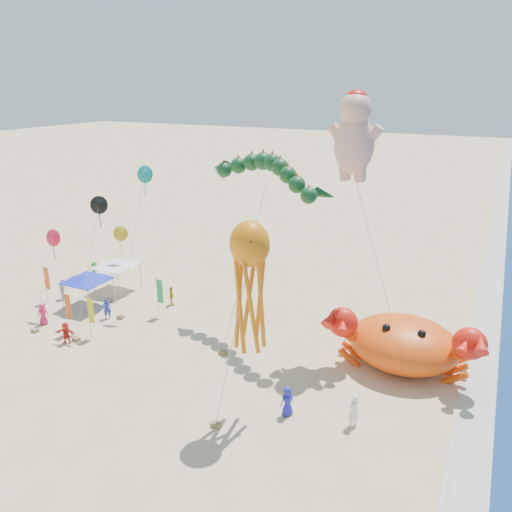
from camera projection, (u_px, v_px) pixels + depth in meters
The scene contains 11 objects.
ground at pixel (270, 366), 31.66m from camera, with size 320.00×320.00×0.00m, color #D1B784.
foam_strip at pixel (474, 420), 26.64m from camera, with size 320.00×320.00×0.00m, color silver.
crab_inflatable at pixel (403, 342), 30.99m from camera, with size 9.20×6.14×4.03m.
dragon_kite at pixel (264, 177), 33.10m from camera, with size 10.37×7.33×12.24m.
cherub_kite at pixel (355, 134), 30.07m from camera, with size 5.57×2.19×16.68m.
octopus_kite at pixel (250, 277), 24.75m from camera, with size 2.29×3.05×10.80m.
canopy_blue at pixel (87, 278), 39.38m from camera, with size 3.34×3.34×2.71m.
canopy_white at pixel (116, 264), 42.49m from camera, with size 3.38×3.38×2.71m.
feather_flags at pixel (91, 297), 36.97m from camera, with size 10.38×5.18×3.20m.
beachgoers at pixel (122, 315), 36.80m from camera, with size 27.81×11.46×1.88m.
small_kites at pixel (103, 225), 37.70m from camera, with size 7.13×9.17×11.31m.
Camera 1 is at (11.41, -25.14, 17.04)m, focal length 35.00 mm.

